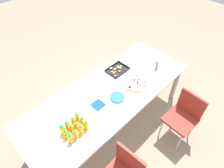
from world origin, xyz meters
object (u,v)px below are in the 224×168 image
Objects in this scene: juice_bottle_9 at (67,126)px; napkin_stack at (98,105)px; party_table at (109,95)px; juice_bottle_3 at (86,125)px; cardboard_tube at (157,66)px; chair_near_right at (184,115)px; juice_bottle_8 at (63,130)px; juice_bottle_10 at (73,122)px; juice_bottle_11 at (77,118)px; fruit_pizza at (135,83)px; juice_bottle_1 at (76,134)px; juice_bottle_5 at (72,129)px; plate_stack at (117,97)px; juice_bottle_4 at (66,134)px; juice_bottle_0 at (70,138)px; juice_bottle_2 at (81,130)px; juice_bottle_7 at (82,122)px; snack_tray at (117,70)px; juice_bottle_6 at (77,126)px.

juice_bottle_9 is 0.93× the size of napkin_stack.
juice_bottle_9 is at bearing -175.08° from party_table.
cardboard_tube is (1.44, 0.04, 0.01)m from juice_bottle_3.
juice_bottle_3 is (-1.19, 0.67, 0.33)m from chair_near_right.
juice_bottle_10 is at bearing -1.32° from juice_bottle_8.
juice_bottle_11 reaches higher than fruit_pizza.
juice_bottle_1 is at bearing -178.07° from juice_bottle_3.
juice_bottle_5 is 0.75m from plate_stack.
juice_bottle_4 is 0.08m from juice_bottle_5.
party_table is at bearing 16.58° from juice_bottle_1.
plate_stack is at bearing 6.44° from juice_bottle_3.
juice_bottle_0 is 1.02× the size of juice_bottle_2.
juice_bottle_7 reaches higher than party_table.
chair_near_right is 1.60m from juice_bottle_0.
party_table is 17.46× the size of juice_bottle_2.
juice_bottle_1 is 0.93× the size of cardboard_tube.
plate_stack is (0.83, 0.07, -0.06)m from juice_bottle_0.
juice_bottle_2 is 0.14m from juice_bottle_10.
party_table is 0.61m from juice_bottle_11.
snack_tray is 0.73m from napkin_stack.
juice_bottle_10 is at bearing 60.79° from chair_near_right.
juice_bottle_5 is 0.40× the size of fruit_pizza.
juice_bottle_2 is 0.99× the size of juice_bottle_3.
juice_bottle_5 reaches higher than plate_stack.
juice_bottle_10 is 0.92× the size of napkin_stack.
napkin_stack is (0.49, 0.17, -0.07)m from juice_bottle_1.
juice_bottle_7 is at bearing -42.68° from juice_bottle_10.
juice_bottle_1 reaches higher than juice_bottle_3.
juice_bottle_9 is (0.08, 0.08, 0.00)m from juice_bottle_4.
juice_bottle_2 is 0.46× the size of snack_tray.
juice_bottle_11 is at bearing 2.06° from juice_bottle_8.
chair_near_right is 1.18m from snack_tray.
juice_bottle_4 is at bearing 179.73° from juice_bottle_5.
plate_stack is at bearing -5.37° from juice_bottle_8.
juice_bottle_2 is at bearing -44.69° from juice_bottle_8.
juice_bottle_11 is at bearing 171.96° from plate_stack.
juice_bottle_5 is at bearing 85.42° from juice_bottle_1.
juice_bottle_5 reaches higher than juice_bottle_4.
juice_bottle_4 is 0.99× the size of juice_bottle_10.
juice_bottle_8 reaches higher than party_table.
juice_bottle_8 is at bearing -178.06° from napkin_stack.
juice_bottle_9 is 0.08m from juice_bottle_10.
napkin_stack is at bearing 15.23° from juice_bottle_7.
chair_near_right is 1.51m from juice_bottle_6.
juice_bottle_4 is 1.00× the size of juice_bottle_7.
party_table is 7.12× the size of fruit_pizza.
cardboard_tube is (1.45, -0.12, 0.01)m from juice_bottle_11.
juice_bottle_3 is 1.12× the size of juice_bottle_6.
juice_bottle_2 is 0.11m from juice_bottle_7.
juice_bottle_11 reaches higher than chair_near_right.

